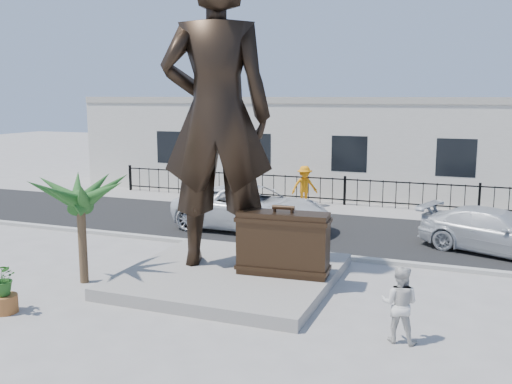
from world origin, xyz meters
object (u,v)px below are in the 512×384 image
statue (217,116)px  suitcase (283,243)px  tourist (400,304)px  car_white (252,208)px

statue → suitcase: statue is taller
statue → tourist: statue is taller
statue → tourist: 6.70m
suitcase → car_white: suitcase is taller
suitcase → car_white: 6.16m
statue → car_white: (-1.02, 5.13, -3.45)m
statue → tourist: bearing=133.7°
suitcase → car_white: bearing=114.3°
car_white → statue: bearing=-166.0°
suitcase → car_white: (-2.95, 5.40, -0.30)m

